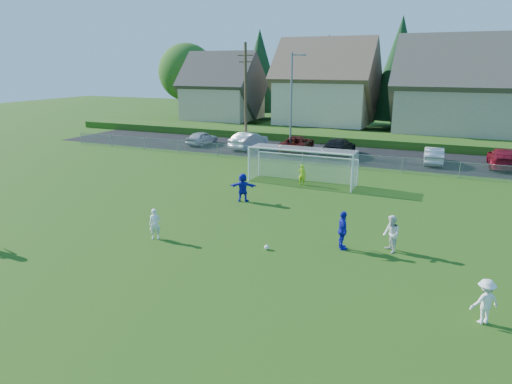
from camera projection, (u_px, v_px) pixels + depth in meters
ground at (173, 277)px, 17.79m from camera, size 160.00×160.00×0.00m
asphalt_lot at (342, 154)px, 41.99m from camera, size 60.00×60.00×0.00m
grass_embankment at (359, 138)px, 48.49m from camera, size 70.00×6.00×0.80m
soccer_ball at (267, 247)px, 20.41m from camera, size 0.22×0.22×0.22m
player_white_a at (155, 224)px, 21.53m from camera, size 0.64×0.58×1.47m
player_white_b at (391, 234)px, 19.98m from camera, size 0.97×1.02×1.67m
player_white_c at (485, 301)px, 14.48m from camera, size 1.12×1.02×1.51m
player_blue_a at (343, 230)px, 20.27m from camera, size 0.84×1.12×1.77m
player_blue_b at (243, 187)px, 27.41m from camera, size 1.69×0.97×1.74m
goalkeeper at (302, 175)px, 31.19m from camera, size 0.53×0.36×1.45m
car_a at (202, 138)px, 46.81m from camera, size 1.93×4.13×1.37m
car_b at (249, 141)px, 44.55m from camera, size 2.27×5.05×1.61m
car_c at (297, 144)px, 42.93m from camera, size 3.25×5.82×1.54m
car_d at (339, 147)px, 41.24m from camera, size 2.21×5.40×1.57m
car_f at (434, 155)px, 37.87m from camera, size 1.79×4.34×1.40m
car_g at (503, 158)px, 36.39m from camera, size 2.25×5.38×1.55m
soccer_goal at (303, 160)px, 31.48m from camera, size 7.42×1.90×2.50m
chainlink_fence at (326, 158)px, 36.98m from camera, size 52.06×0.06×1.20m
streetlight at (292, 101)px, 41.10m from camera, size 1.38×0.18×9.00m
utility_pole at (246, 95)px, 43.86m from camera, size 1.60×0.26×10.00m
houses_row at (393, 70)px, 52.41m from camera, size 53.90×11.45×13.27m
tree_row at (392, 73)px, 58.41m from camera, size 65.98×12.36×13.80m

